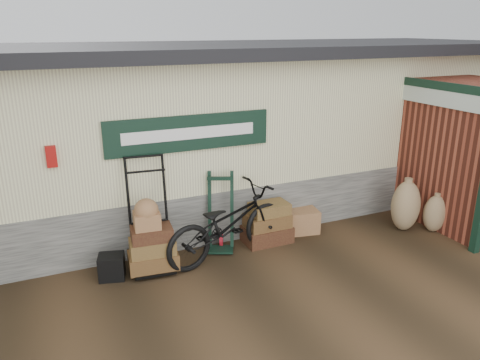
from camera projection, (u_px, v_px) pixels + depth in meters
name	position (u px, v px, depth m)	size (l,w,h in m)	color
ground	(233.00, 271.00, 7.03)	(80.00, 80.00, 0.00)	black
station_building	(176.00, 131.00, 8.90)	(14.40, 4.10, 3.20)	#4C4C47
brick_outbuilding	(423.00, 141.00, 9.46)	(1.71, 4.51, 2.62)	maroon
porter_trolley	(149.00, 213.00, 6.91)	(0.87, 0.65, 1.74)	black
green_barrow	(221.00, 212.00, 7.55)	(0.47, 0.40, 1.30)	black
suitcase_stack	(267.00, 222.00, 7.89)	(0.80, 0.50, 0.71)	#361711
wicker_hamper	(300.00, 221.00, 8.31)	(0.63, 0.41, 0.41)	brown
black_trunk	(112.00, 267.00, 6.78)	(0.36, 0.31, 0.36)	black
bicycle	(228.00, 220.00, 7.26)	(2.20, 0.77, 1.28)	black
burlap_sack_left	(406.00, 206.00, 8.33)	(0.57, 0.48, 0.92)	brown
burlap_sack_right	(435.00, 214.00, 8.30)	(0.42, 0.36, 0.68)	brown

